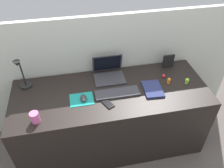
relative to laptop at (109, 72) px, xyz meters
The scene contains 15 objects.
ground_plane 0.83m from the laptop, 95.04° to the right, with size 6.00×6.00×0.00m, color #59514C.
back_wall 0.21m from the laptop, 97.43° to the left, with size 3.05×0.05×1.32m, color beige.
desk 0.49m from the laptop, 95.04° to the right, with size 1.85×0.71×0.74m, color black.
laptop is the anchor object (origin of this frame).
keyboard 0.28m from the laptop, 84.36° to the right, with size 0.41×0.13×0.02m, color #333338.
mousepad 0.42m from the laptop, 136.33° to the right, with size 0.21×0.17×0.00m, color teal.
mouse 0.41m from the laptop, 134.02° to the right, with size 0.06×0.10×0.03m, color #333338.
cell_phone 0.40m from the laptop, 102.05° to the right, with size 0.06×0.13×0.01m, color black.
desk_lamp 0.81m from the laptop, behind, with size 0.11×0.16×0.34m.
notebook_pad 0.47m from the laptop, 38.28° to the right, with size 0.17×0.24×0.02m, color navy.
picture_frame 0.65m from the laptop, ahead, with size 0.12×0.02×0.15m, color black.
coffee_mug 0.84m from the laptop, 145.72° to the right, with size 0.07×0.07×0.09m, color pink.
toy_figurine_red 0.56m from the laptop, 13.66° to the right, with size 0.03×0.03×0.04m, color red.
toy_figurine_lime 0.77m from the laptop, 20.05° to the right, with size 0.04×0.04×0.06m.
toy_figurine_orange 0.60m from the laptop, 22.20° to the right, with size 0.03×0.03×0.06m.
Camera 1 is at (-0.30, -1.54, 2.15)m, focal length 36.10 mm.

